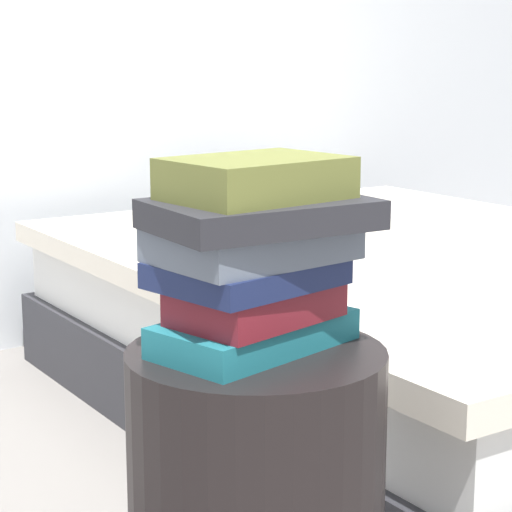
{
  "coord_description": "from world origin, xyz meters",
  "views": [
    {
      "loc": [
        -0.83,
        -1.09,
        0.99
      ],
      "look_at": [
        0.0,
        0.0,
        0.7
      ],
      "focal_mm": 69.17,
      "sensor_mm": 36.0,
      "label": 1
    }
  ],
  "objects": [
    {
      "name": "bed",
      "position": [
        1.11,
        0.79,
        0.23
      ],
      "size": [
        1.65,
        2.09,
        0.62
      ],
      "rotation": [
        0.0,
        0.0,
        -0.06
      ],
      "color": "#2D2D33",
      "rests_on": "ground_plane"
    },
    {
      "name": "book_teal",
      "position": [
        0.01,
        0.01,
        0.58
      ],
      "size": [
        0.32,
        0.21,
        0.05
      ],
      "primitive_type": "cube",
      "rotation": [
        0.0,
        0.0,
        0.18
      ],
      "color": "#1E727F",
      "rests_on": "side_table"
    },
    {
      "name": "book_maroon",
      "position": [
        -0.0,
        0.0,
        0.63
      ],
      "size": [
        0.25,
        0.19,
        0.05
      ],
      "primitive_type": "cube",
      "rotation": [
        0.0,
        0.0,
        0.17
      ],
      "color": "maroon",
      "rests_on": "book_teal"
    },
    {
      "name": "book_navy",
      "position": [
        -0.01,
        0.01,
        0.67
      ],
      "size": [
        0.26,
        0.22,
        0.04
      ],
      "primitive_type": "cube",
      "rotation": [
        0.0,
        0.0,
        0.13
      ],
      "color": "#19234C",
      "rests_on": "book_maroon"
    },
    {
      "name": "book_slate",
      "position": [
        0.0,
        0.01,
        0.72
      ],
      "size": [
        0.27,
        0.2,
        0.05
      ],
      "primitive_type": "cube",
      "rotation": [
        0.0,
        0.0,
        0.04
      ],
      "color": "slate",
      "rests_on": "book_navy"
    },
    {
      "name": "book_charcoal",
      "position": [
        -0.0,
        -0.01,
        0.76
      ],
      "size": [
        0.32,
        0.23,
        0.04
      ],
      "primitive_type": "cube",
      "rotation": [
        0.0,
        0.0,
        -0.1
      ],
      "color": "#28282D",
      "rests_on": "book_slate"
    },
    {
      "name": "book_olive",
      "position": [
        -0.0,
        -0.0,
        0.81
      ],
      "size": [
        0.25,
        0.18,
        0.06
      ],
      "primitive_type": "cube",
      "rotation": [
        0.0,
        0.0,
        0.04
      ],
      "color": "olive",
      "rests_on": "book_charcoal"
    }
  ]
}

